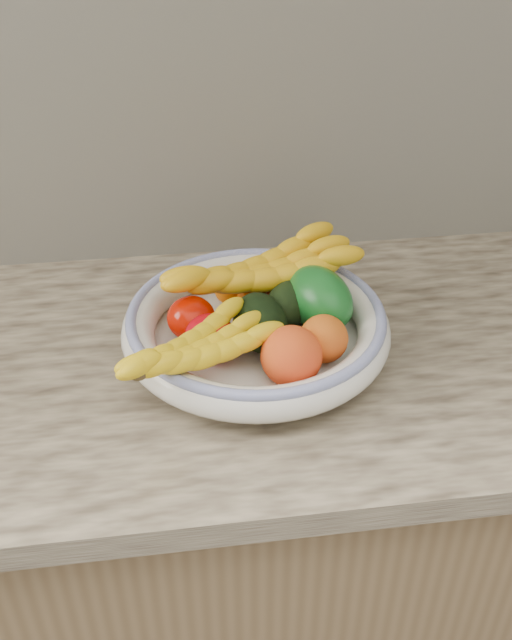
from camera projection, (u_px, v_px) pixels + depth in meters
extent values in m
cube|color=brown|center=(255.00, 544.00, 1.35)|extent=(2.40, 0.62, 0.86)
cube|color=#C3AF8B|center=(254.00, 355.00, 1.09)|extent=(2.44, 0.66, 0.04)
cube|color=beige|center=(229.00, 116.00, 1.19)|extent=(2.40, 0.02, 0.50)
cylinder|color=silver|center=(256.00, 349.00, 1.06)|extent=(0.13, 0.13, 0.02)
cylinder|color=silver|center=(256.00, 341.00, 1.05)|extent=(0.32, 0.32, 0.01)
torus|color=silver|center=(256.00, 327.00, 1.04)|extent=(0.39, 0.39, 0.05)
torus|color=#364398|center=(256.00, 314.00, 1.02)|extent=(0.37, 0.37, 0.02)
ellipsoid|color=orange|center=(231.00, 289.00, 1.11)|extent=(0.06, 0.06, 0.05)
ellipsoid|color=#E44D04|center=(277.00, 283.00, 1.13)|extent=(0.05, 0.05, 0.05)
ellipsoid|color=#E96204|center=(252.00, 295.00, 1.10)|extent=(0.05, 0.05, 0.04)
ellipsoid|color=#B90F00|center=(191.00, 318.00, 1.03)|extent=(0.09, 0.09, 0.06)
ellipsoid|color=#BA0310|center=(210.00, 337.00, 0.99)|extent=(0.09, 0.09, 0.07)
ellipsoid|color=black|center=(260.00, 322.00, 1.02)|extent=(0.09, 0.12, 0.08)
ellipsoid|color=black|center=(290.00, 303.00, 1.06)|extent=(0.11, 0.12, 0.07)
ellipsoid|color=#0F5218|center=(318.00, 298.00, 1.05)|extent=(0.15, 0.16, 0.11)
ellipsoid|color=orange|center=(291.00, 356.00, 0.95)|extent=(0.10, 0.10, 0.08)
ellipsoid|color=orange|center=(324.00, 339.00, 0.98)|extent=(0.08, 0.08, 0.07)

